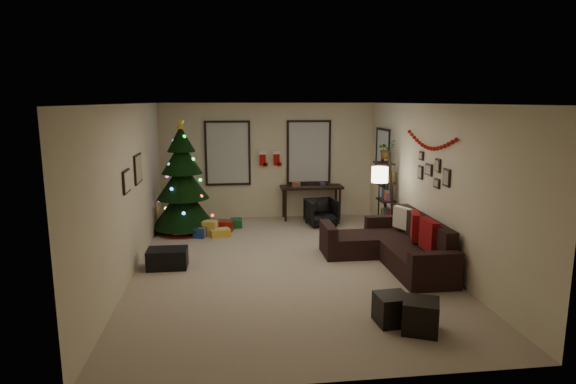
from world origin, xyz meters
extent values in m
plane|color=tan|center=(0.00, 0.00, 0.00)|extent=(7.00, 7.00, 0.00)
plane|color=white|center=(0.00, 0.00, 2.70)|extent=(7.00, 7.00, 0.00)
plane|color=beige|center=(0.00, 3.50, 1.35)|extent=(5.00, 0.00, 5.00)
plane|color=beige|center=(0.00, -3.50, 1.35)|extent=(5.00, 0.00, 5.00)
plane|color=beige|center=(-2.50, 0.00, 1.35)|extent=(0.00, 7.00, 7.00)
plane|color=beige|center=(2.50, 0.00, 1.35)|extent=(0.00, 7.00, 7.00)
cube|color=#728CB2|center=(-0.95, 3.47, 1.55)|extent=(0.94, 0.02, 1.35)
cube|color=beige|center=(-0.95, 3.47, 1.55)|extent=(0.94, 0.03, 1.35)
cube|color=#728CB2|center=(0.95, 3.47, 1.55)|extent=(0.94, 0.02, 1.35)
cube|color=beige|center=(0.95, 3.47, 1.55)|extent=(0.94, 0.03, 1.35)
cube|color=#728CB2|center=(2.47, 2.55, 1.50)|extent=(0.05, 0.27, 1.17)
cube|color=beige|center=(2.47, 2.55, 1.50)|extent=(0.05, 0.45, 1.17)
cylinder|color=black|center=(-1.90, 2.39, 0.14)|extent=(0.10, 0.10, 0.29)
cone|color=black|center=(-1.90, 2.39, 0.58)|extent=(1.31, 1.31, 0.92)
cone|color=black|center=(-1.90, 2.39, 1.11)|extent=(1.08, 1.08, 0.77)
cone|color=black|center=(-1.90, 2.39, 1.59)|extent=(0.85, 0.85, 0.68)
cone|color=black|center=(-1.90, 2.39, 1.98)|extent=(0.58, 0.58, 0.53)
cylinder|color=maroon|center=(-1.90, 2.39, 0.02)|extent=(1.06, 1.06, 0.04)
cube|color=maroon|center=(-1.05, 2.35, 0.11)|extent=(0.35, 0.28, 0.22)
cube|color=gold|center=(-1.35, 2.05, 0.15)|extent=(0.28, 0.25, 0.30)
cube|color=#14591E|center=(-0.80, 2.65, 0.09)|extent=(0.25, 0.30, 0.18)
cube|color=silver|center=(-1.95, 2.10, 0.12)|extent=(0.30, 0.22, 0.25)
cube|color=navy|center=(-1.55, 1.90, 0.10)|extent=(0.22, 0.22, 0.20)
cube|color=maroon|center=(-2.05, 2.55, 0.14)|extent=(0.26, 0.26, 0.28)
cube|color=gold|center=(-1.15, 1.95, 0.07)|extent=(0.40, 0.30, 0.15)
cube|color=#14591E|center=(-1.98, 2.40, 0.08)|extent=(0.35, 0.31, 0.16)
cube|color=silver|center=(-1.55, 2.38, 0.15)|extent=(0.22, 0.23, 0.30)
cube|color=black|center=(2.03, -0.21, 0.18)|extent=(0.78, 2.09, 0.36)
cube|color=black|center=(2.32, -0.21, 0.59)|extent=(0.20, 2.09, 0.46)
cube|color=black|center=(2.03, -1.35, 0.29)|extent=(0.78, 0.20, 0.57)
cube|color=black|center=(2.03, 0.94, 0.29)|extent=(0.78, 0.20, 0.57)
cube|color=black|center=(1.27, 0.45, 0.18)|extent=(0.74, 0.78, 0.36)
cube|color=black|center=(0.81, 0.45, 0.29)|extent=(0.18, 0.78, 0.57)
cube|color=maroon|center=(2.21, -0.67, 0.64)|extent=(0.14, 0.50, 0.50)
cube|color=maroon|center=(2.21, -0.09, 0.64)|extent=(0.27, 0.49, 0.47)
cube|color=beige|center=(2.21, 0.52, 0.63)|extent=(0.26, 0.41, 0.39)
cube|color=black|center=(1.05, -2.32, 0.19)|extent=(0.42, 0.42, 0.37)
cube|color=black|center=(1.31, -2.57, 0.20)|extent=(0.55, 0.55, 0.40)
cube|color=black|center=(0.98, 3.22, 0.76)|extent=(1.45, 0.52, 0.05)
cylinder|color=black|center=(0.34, 3.01, 0.36)|extent=(0.05, 0.05, 0.72)
cylinder|color=black|center=(0.34, 3.43, 0.36)|extent=(0.05, 0.05, 0.72)
cylinder|color=black|center=(1.62, 3.01, 0.36)|extent=(0.05, 0.05, 0.72)
cylinder|color=black|center=(1.62, 3.43, 0.36)|extent=(0.05, 0.05, 0.72)
imported|color=black|center=(1.10, 2.57, 0.30)|extent=(0.67, 0.64, 0.60)
cube|color=black|center=(2.32, 1.47, 0.87)|extent=(0.05, 0.05, 1.73)
cube|color=black|center=(2.32, 1.93, 0.87)|extent=(0.05, 0.05, 1.73)
cube|color=black|center=(2.29, 1.70, 0.34)|extent=(0.30, 0.48, 0.03)
cube|color=black|center=(2.29, 1.70, 0.72)|extent=(0.30, 0.48, 0.03)
cube|color=black|center=(2.29, 1.70, 1.11)|extent=(0.30, 0.48, 0.03)
cube|color=black|center=(2.29, 1.70, 1.49)|extent=(0.30, 0.48, 0.03)
imported|color=#4C4C4C|center=(2.30, 1.85, 1.82)|extent=(0.52, 0.46, 0.51)
cylinder|color=black|center=(1.95, 1.14, 0.01)|extent=(0.26, 0.26, 0.03)
cylinder|color=black|center=(1.95, 1.14, 0.65)|extent=(0.03, 0.03, 1.25)
cylinder|color=white|center=(1.95, 1.14, 1.34)|extent=(0.32, 0.32, 0.30)
cube|color=black|center=(-2.48, 0.69, 1.60)|extent=(0.04, 0.60, 0.50)
cube|color=tan|center=(-2.48, 0.69, 1.60)|extent=(0.01, 0.54, 0.45)
cube|color=black|center=(-2.48, -0.31, 1.55)|extent=(0.04, 0.45, 0.35)
cube|color=beige|center=(-2.48, -0.31, 1.55)|extent=(0.01, 0.41, 0.31)
cube|color=black|center=(2.48, -0.60, 1.55)|extent=(0.03, 0.22, 0.28)
cube|color=black|center=(2.48, -0.25, 1.70)|extent=(0.03, 0.18, 0.22)
cube|color=black|center=(2.48, -0.25, 1.40)|extent=(0.03, 0.20, 0.16)
cube|color=black|center=(2.48, 0.10, 1.58)|extent=(0.03, 0.26, 0.20)
cube|color=black|center=(2.48, 0.45, 1.48)|extent=(0.03, 0.18, 0.24)
cube|color=black|center=(2.48, 0.45, 1.78)|extent=(0.03, 0.16, 0.16)
cube|color=#990F0C|center=(-0.15, 3.38, 1.41)|extent=(0.14, 0.04, 0.30)
cube|color=white|center=(-0.15, 3.38, 1.56)|extent=(0.16, 0.05, 0.08)
cube|color=#990F0C|center=(-0.08, 3.38, 1.28)|extent=(0.10, 0.04, 0.08)
cube|color=#990F0C|center=(0.18, 3.43, 1.41)|extent=(0.14, 0.04, 0.30)
cube|color=white|center=(0.18, 3.43, 1.56)|extent=(0.16, 0.05, 0.08)
cube|color=#990F0C|center=(0.25, 3.43, 1.28)|extent=(0.10, 0.04, 0.08)
cube|color=black|center=(-1.99, 0.12, 0.16)|extent=(0.66, 0.44, 0.33)
camera|label=1|loc=(-0.94, -7.77, 2.75)|focal=30.15mm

